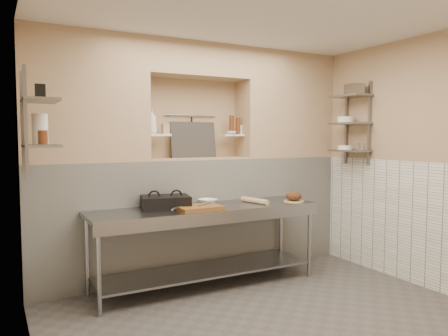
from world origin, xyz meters
TOP-DOWN VIEW (x-y plane):
  - floor at (0.00, 0.00)m, footprint 4.00×3.90m
  - ceiling at (0.00, 0.00)m, footprint 4.00×3.90m
  - wall_left at (-2.05, 0.00)m, footprint 0.10×3.90m
  - wall_right at (2.05, 0.00)m, footprint 0.10×3.90m
  - wall_back at (0.00, 2.00)m, footprint 4.00×0.10m
  - backwall_lower at (0.00, 1.75)m, footprint 4.00×0.40m
  - alcove_sill at (0.00, 1.75)m, footprint 1.30×0.40m
  - backwall_pillar_left at (-1.33, 1.75)m, footprint 1.35×0.40m
  - backwall_pillar_right at (1.33, 1.75)m, footprint 1.35×0.40m
  - backwall_header at (0.00, 1.75)m, footprint 1.30×0.40m
  - wainscot_left at (-1.99, 0.00)m, footprint 0.02×3.90m
  - wainscot_right at (1.99, 0.00)m, footprint 0.02×3.90m
  - alcove_shelf_left at (-0.50, 1.75)m, footprint 0.28×0.16m
  - alcove_shelf_right at (0.50, 1.75)m, footprint 0.28×0.16m
  - utensil_rail at (0.00, 1.92)m, footprint 0.70×0.02m
  - hanging_steel at (0.00, 1.90)m, footprint 0.02×0.02m
  - splash_panel at (0.00, 1.85)m, footprint 0.60×0.08m
  - shelf_rail_left_a at (-1.98, 1.25)m, footprint 0.03×0.03m
  - shelf_rail_left_b at (-1.98, 0.85)m, footprint 0.03×0.03m
  - wall_shelf_left_lower at (-1.84, 1.05)m, footprint 0.30×0.50m
  - wall_shelf_left_upper at (-1.84, 1.05)m, footprint 0.30×0.50m
  - shelf_rail_right_a at (1.98, 1.25)m, footprint 0.03×0.03m
  - shelf_rail_right_b at (1.98, 0.85)m, footprint 0.03×0.03m
  - wall_shelf_right_lower at (1.84, 1.05)m, footprint 0.30×0.50m
  - wall_shelf_right_mid at (1.84, 1.05)m, footprint 0.30×0.50m
  - wall_shelf_right_upper at (1.84, 1.05)m, footprint 0.30×0.50m
  - prep_table at (-0.15, 1.18)m, footprint 2.60×0.70m
  - panini_press at (-0.58, 1.29)m, footprint 0.58×0.47m
  - cutting_board at (-0.30, 1.05)m, footprint 0.49×0.35m
  - knife_blade at (-0.20, 1.10)m, footprint 0.22×0.15m
  - tongs at (-0.59, 0.97)m, footprint 0.17×0.20m
  - mixing_bowl at (-0.01, 1.42)m, footprint 0.27×0.27m
  - rolling_pin at (0.48, 1.17)m, footprint 0.16×0.40m
  - bread_board at (0.95, 1.03)m, footprint 0.24×0.24m
  - bread_loaf at (0.95, 1.03)m, footprint 0.19×0.19m
  - bottle_soap at (-0.58, 1.72)m, footprint 0.14×0.15m
  - jar_alcove at (-0.40, 1.77)m, footprint 0.08×0.08m
  - bowl_alcove at (0.46, 1.70)m, footprint 0.16×0.16m
  - condiment_a at (0.58, 1.73)m, footprint 0.06×0.06m
  - condiment_b at (0.50, 1.77)m, footprint 0.06×0.06m
  - condiment_c at (0.63, 1.77)m, footprint 0.07×0.07m
  - jug_left at (-1.84, 1.12)m, footprint 0.14×0.14m
  - jar_left at (-1.84, 0.90)m, footprint 0.08×0.08m
  - box_left_upper at (-1.84, 1.00)m, footprint 0.10×0.10m
  - bowl_right at (1.84, 1.13)m, footprint 0.18×0.18m
  - canister_right at (1.84, 0.84)m, footprint 0.09×0.09m
  - bowl_right_mid at (1.84, 1.13)m, footprint 0.21×0.21m
  - basket_right at (1.84, 0.99)m, footprint 0.21×0.24m

SIDE VIEW (x-z plane):
  - floor at x=0.00m, z-range -0.10..0.00m
  - prep_table at x=-0.15m, z-range 0.19..1.09m
  - backwall_lower at x=0.00m, z-range 0.00..1.40m
  - wainscot_left at x=-1.99m, z-range 0.00..1.40m
  - wainscot_right at x=1.99m, z-range 0.00..1.40m
  - bread_board at x=0.95m, z-range 0.90..0.91m
  - cutting_board at x=-0.30m, z-range 0.90..0.94m
  - mixing_bowl at x=-0.01m, z-range 0.90..0.95m
  - rolling_pin at x=0.48m, z-range 0.90..0.96m
  - knife_blade at x=-0.20m, z-range 0.95..0.95m
  - tongs at x=-0.59m, z-range 0.95..0.97m
  - panini_press at x=-0.58m, z-range 0.90..1.04m
  - bread_loaf at x=0.95m, z-range 0.91..1.03m
  - wall_left at x=-2.05m, z-range 0.00..2.80m
  - wall_right at x=2.05m, z-range 0.00..2.80m
  - wall_back at x=0.00m, z-range 0.00..2.80m
  - alcove_sill at x=0.00m, z-range 1.40..1.42m
  - wall_shelf_right_lower at x=1.84m, z-range 1.49..1.51m
  - bowl_right at x=1.84m, z-range 1.51..1.57m
  - canister_right at x=1.84m, z-range 1.51..1.60m
  - wall_shelf_left_lower at x=-1.84m, z-range 1.59..1.61m
  - splash_panel at x=0.00m, z-range 1.42..1.86m
  - jar_left at x=-1.84m, z-range 1.61..1.73m
  - alcove_shelf_left at x=-0.50m, z-range 1.69..1.71m
  - alcove_shelf_right at x=0.50m, z-range 1.69..1.71m
  - bowl_alcove at x=0.46m, z-range 1.71..1.75m
  - jug_left at x=-1.84m, z-range 1.61..1.89m
  - jar_alcove at x=-0.40m, z-range 1.71..1.83m
  - condiment_c at x=0.63m, z-range 1.71..1.83m
  - hanging_steel at x=0.00m, z-range 1.63..1.93m
  - shelf_rail_left_a at x=-1.98m, z-range 1.33..2.27m
  - shelf_rail_left_b at x=-1.98m, z-range 1.33..2.27m
  - condiment_a at x=0.58m, z-range 1.71..1.92m
  - condiment_b at x=0.50m, z-range 1.71..1.95m
  - shelf_rail_right_a at x=1.98m, z-range 1.33..2.38m
  - shelf_rail_right_b at x=1.98m, z-range 1.33..2.38m
  - wall_shelf_right_mid at x=1.84m, z-range 1.84..1.86m
  - bottle_soap at x=-0.58m, z-range 1.71..2.00m
  - bowl_right_mid at x=1.84m, z-range 1.86..1.94m
  - utensil_rail at x=0.00m, z-range 1.94..1.96m
  - wall_shelf_left_upper at x=-1.84m, z-range 1.99..2.01m
  - box_left_upper at x=-1.84m, z-range 2.01..2.14m
  - backwall_pillar_left at x=-1.33m, z-range 1.40..2.80m
  - backwall_pillar_right at x=1.33m, z-range 1.40..2.80m
  - wall_shelf_right_upper at x=1.84m, z-range 2.19..2.21m
  - basket_right at x=1.84m, z-range 2.21..2.35m
  - backwall_header at x=0.00m, z-range 2.40..2.80m
  - ceiling at x=0.00m, z-range 2.80..2.90m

